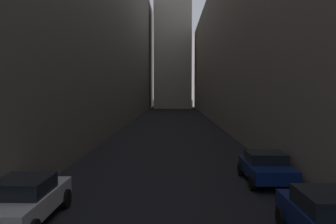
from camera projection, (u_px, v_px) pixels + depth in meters
The scene contains 6 objects.
ground_plane at pixel (172, 124), 47.01m from camera, with size 264.00×264.00×0.00m, color black.
building_block_left at pixel (75, 24), 48.48m from camera, with size 14.29×108.00×25.57m, color #60594F.
building_block_right at pixel (267, 50), 48.30m from camera, with size 13.70×108.00×18.89m, color gray.
parked_car_left_second at pixel (25, 200), 11.57m from camera, with size 1.89×4.51×1.44m.
parked_car_right_second at pixel (331, 218), 9.88m from camera, with size 2.03×4.10×1.47m.
parked_car_right_third at pixel (266, 167), 16.77m from camera, with size 2.04×4.00×1.35m.
Camera 1 is at (0.22, 1.15, 4.11)m, focal length 39.94 mm.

